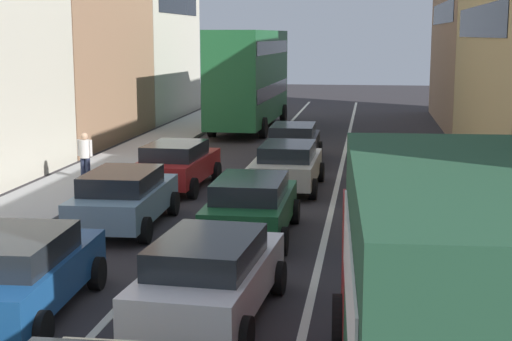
{
  "coord_description": "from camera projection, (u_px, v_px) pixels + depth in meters",
  "views": [
    {
      "loc": [
        2.7,
        -6.12,
        4.84
      ],
      "look_at": [
        0.0,
        12.0,
        1.6
      ],
      "focal_mm": 53.92,
      "sensor_mm": 36.0,
      "label": 1
    }
  ],
  "objects": [
    {
      "name": "sedan_centre_lane_fifth",
      "position": [
        293.0,
        142.0,
        29.34
      ],
      "size": [
        2.1,
        4.32,
        1.49
      ],
      "rotation": [
        0.0,
        0.0,
        1.58
      ],
      "color": "black",
      "rests_on": "ground"
    },
    {
      "name": "building_row_left",
      "position": [
        5.0,
        2.0,
        30.94
      ],
      "size": [
        7.2,
        43.9,
        13.89
      ],
      "rotation": [
        0.0,
        0.0,
        1.57
      ],
      "color": "#936B5B",
      "rests_on": "ground"
    },
    {
      "name": "removalist_box_truck",
      "position": [
        458.0,
        301.0,
        8.41
      ],
      "size": [
        3.01,
        7.81,
        3.58
      ],
      "rotation": [
        0.0,
        0.0,
        1.62
      ],
      "color": "#A51E1E",
      "rests_on": "ground"
    },
    {
      "name": "hatchback_centre_lane_third",
      "position": [
        251.0,
        205.0,
        18.5
      ],
      "size": [
        2.07,
        4.31,
        1.49
      ],
      "rotation": [
        0.0,
        0.0,
        1.57
      ],
      "color": "#19592D",
      "rests_on": "ground"
    },
    {
      "name": "sedan_right_lane_behind_truck",
      "position": [
        409.0,
        237.0,
        15.55
      ],
      "size": [
        2.16,
        4.35,
        1.49
      ],
      "rotation": [
        0.0,
        0.0,
        1.6
      ],
      "color": "gray",
      "rests_on": "ground"
    },
    {
      "name": "sedan_left_lane_fourth",
      "position": [
        177.0,
        164.0,
        24.39
      ],
      "size": [
        2.21,
        4.38,
        1.49
      ],
      "rotation": [
        0.0,
        0.0,
        1.53
      ],
      "color": "#A51E1E",
      "rests_on": "ground"
    },
    {
      "name": "lane_stripe_left",
      "position": [
        242.0,
        175.0,
        26.92
      ],
      "size": [
        0.16,
        60.0,
        0.01
      ],
      "primitive_type": "cube",
      "color": "silver",
      "rests_on": "ground"
    },
    {
      "name": "sidewalk_left",
      "position": [
        105.0,
        169.0,
        27.64
      ],
      "size": [
        2.6,
        64.0,
        0.14
      ],
      "primitive_type": "cube",
      "color": "#A3A3A3",
      "rests_on": "ground"
    },
    {
      "name": "coupe_centre_lane_fourth",
      "position": [
        288.0,
        165.0,
        24.26
      ],
      "size": [
        2.1,
        4.32,
        1.49
      ],
      "rotation": [
        0.0,
        0.0,
        1.56
      ],
      "color": "beige",
      "rests_on": "ground"
    },
    {
      "name": "pedestrian_mid_sidewalk",
      "position": [
        85.0,
        154.0,
        25.46
      ],
      "size": [
        0.54,
        0.34,
        1.66
      ],
      "rotation": [
        0.0,
        0.0,
        4.59
      ],
      "color": "#262D47",
      "rests_on": "ground"
    },
    {
      "name": "lane_stripe_right",
      "position": [
        339.0,
        177.0,
        26.43
      ],
      "size": [
        0.16,
        60.0,
        0.01
      ],
      "primitive_type": "cube",
      "color": "silver",
      "rests_on": "ground"
    },
    {
      "name": "bus_mid_queue_primary",
      "position": [
        249.0,
        75.0,
        39.24
      ],
      "size": [
        3.0,
        10.56,
        5.06
      ],
      "rotation": [
        0.0,
        0.0,
        1.55
      ],
      "color": "#1E6033",
      "rests_on": "ground"
    },
    {
      "name": "sedan_centre_lane_second",
      "position": [
        210.0,
        275.0,
        13.14
      ],
      "size": [
        2.28,
        4.4,
        1.49
      ],
      "rotation": [
        0.0,
        0.0,
        1.51
      ],
      "color": "silver",
      "rests_on": "ground"
    },
    {
      "name": "sedan_left_lane_third",
      "position": [
        124.0,
        197.0,
        19.42
      ],
      "size": [
        2.15,
        4.34,
        1.49
      ],
      "rotation": [
        0.0,
        0.0,
        1.6
      ],
      "color": "#759EB7",
      "rests_on": "ground"
    },
    {
      "name": "wagon_left_lane_second",
      "position": [
        18.0,
        272.0,
        13.29
      ],
      "size": [
        2.24,
        4.39,
        1.49
      ],
      "rotation": [
        0.0,
        0.0,
        1.62
      ],
      "color": "#194C8C",
      "rests_on": "ground"
    }
  ]
}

